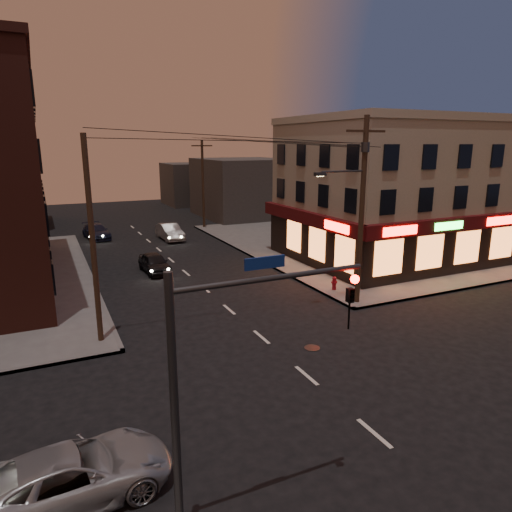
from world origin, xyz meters
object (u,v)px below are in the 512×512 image
suv_cross (71,476)px  sedan_far (96,232)px  fire_hydrant (334,282)px  sedan_near (155,263)px  sedan_mid (170,232)px

suv_cross → sedan_far: bearing=-13.1°
suv_cross → fire_hydrant: 19.03m
sedan_near → sedan_mid: bearing=67.0°
suv_cross → sedan_near: suv_cross is taller
sedan_near → fire_hydrant: 12.56m
suv_cross → fire_hydrant: (15.50, 11.05, -0.10)m
suv_cross → sedan_mid: sedan_mid is taller
suv_cross → sedan_mid: 32.35m
sedan_mid → fire_hydrant: (4.92, -19.52, -0.15)m
sedan_mid → sedan_far: (-6.16, 3.48, -0.07)m
suv_cross → sedan_near: bearing=-24.3°
sedan_far → fire_hydrant: sedan_far is taller
sedan_mid → fire_hydrant: size_ratio=5.52×
fire_hydrant → sedan_near: bearing=134.4°
fire_hydrant → suv_cross: bearing=-144.5°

